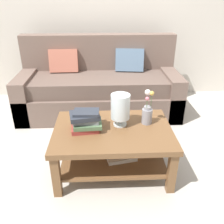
# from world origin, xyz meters

# --- Properties ---
(ground_plane) EXTENTS (10.00, 10.00, 0.00)m
(ground_plane) POSITION_xyz_m (0.00, 0.00, 0.00)
(ground_plane) COLOR #B7B2A8
(back_wall) EXTENTS (6.40, 0.12, 2.70)m
(back_wall) POSITION_xyz_m (0.00, 1.65, 1.35)
(back_wall) COLOR beige
(back_wall) RESTS_ON ground
(couch) EXTENTS (2.22, 0.90, 1.06)m
(couch) POSITION_xyz_m (-0.12, 0.94, 0.36)
(couch) COLOR brown
(couch) RESTS_ON ground
(coffee_table) EXTENTS (1.10, 0.77, 0.46)m
(coffee_table) POSITION_xyz_m (0.01, -0.42, 0.33)
(coffee_table) COLOR brown
(coffee_table) RESTS_ON ground
(book_stack_main) EXTENTS (0.30, 0.24, 0.19)m
(book_stack_main) POSITION_xyz_m (-0.24, -0.41, 0.55)
(book_stack_main) COLOR #993833
(book_stack_main) RESTS_ON coffee_table
(glass_hurricane_vase) EXTENTS (0.18, 0.18, 0.31)m
(glass_hurricane_vase) POSITION_xyz_m (0.08, -0.34, 0.65)
(glass_hurricane_vase) COLOR silver
(glass_hurricane_vase) RESTS_ON coffee_table
(flower_pitcher) EXTENTS (0.10, 0.10, 0.34)m
(flower_pitcher) POSITION_xyz_m (0.34, -0.32, 0.58)
(flower_pitcher) COLOR gray
(flower_pitcher) RESTS_ON coffee_table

